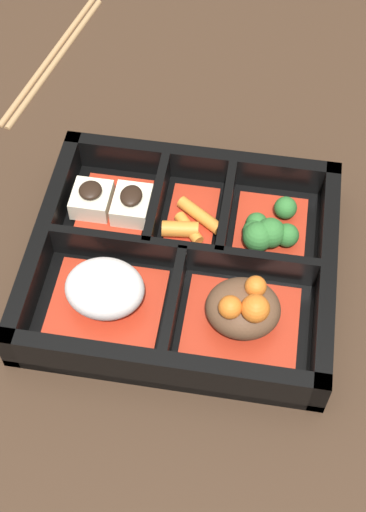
% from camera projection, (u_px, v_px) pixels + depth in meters
% --- Properties ---
extents(ground_plane, '(3.00, 3.00, 0.00)m').
position_uv_depth(ground_plane, '(183.00, 272.00, 0.65)').
color(ground_plane, '#382619').
extents(bento_base, '(0.27, 0.23, 0.01)m').
position_uv_depth(bento_base, '(183.00, 269.00, 0.64)').
color(bento_base, black).
rests_on(bento_base, ground_plane).
extents(bento_rim, '(0.27, 0.23, 0.04)m').
position_uv_depth(bento_rim, '(183.00, 256.00, 0.63)').
color(bento_rim, black).
rests_on(bento_rim, ground_plane).
extents(bowl_stew, '(0.10, 0.08, 0.06)m').
position_uv_depth(bowl_stew, '(243.00, 310.00, 0.59)').
color(bowl_stew, '#B22D19').
rests_on(bowl_stew, bento_base).
extents(bowl_rice, '(0.10, 0.08, 0.05)m').
position_uv_depth(bowl_rice, '(105.00, 291.00, 0.60)').
color(bowl_rice, '#B22D19').
rests_on(bowl_rice, bento_base).
extents(bowl_greens, '(0.07, 0.08, 0.03)m').
position_uv_depth(bowl_greens, '(268.00, 230.00, 0.65)').
color(bowl_greens, '#B22D19').
rests_on(bowl_greens, bento_base).
extents(bowl_carrots, '(0.06, 0.08, 0.02)m').
position_uv_depth(bowl_carrots, '(190.00, 222.00, 0.66)').
color(bowl_carrots, '#B22D19').
rests_on(bowl_carrots, bento_base).
extents(bowl_tofu, '(0.07, 0.08, 0.03)m').
position_uv_depth(bowl_tofu, '(112.00, 204.00, 0.67)').
color(bowl_tofu, '#B22D19').
rests_on(bowl_tofu, bento_base).
extents(chopsticks, '(0.06, 0.23, 0.01)m').
position_uv_depth(chopsticks, '(52.00, 57.00, 0.81)').
color(chopsticks, '#A87F51').
rests_on(chopsticks, ground_plane).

